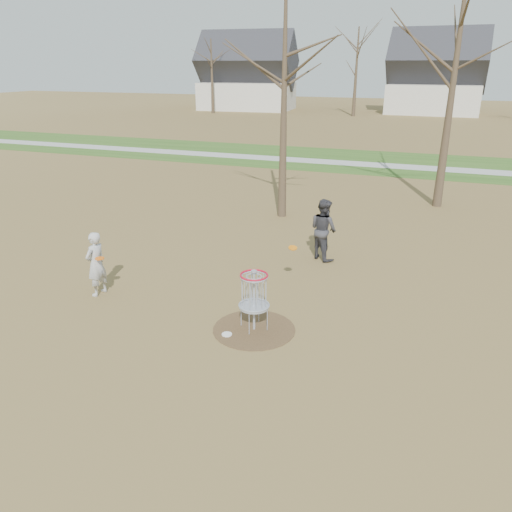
% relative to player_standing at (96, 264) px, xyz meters
% --- Properties ---
extents(ground, '(160.00, 160.00, 0.00)m').
position_rel_player_standing_xyz_m(ground, '(4.26, -0.35, -0.81)').
color(ground, brown).
rests_on(ground, ground).
extents(green_band, '(160.00, 8.00, 0.01)m').
position_rel_player_standing_xyz_m(green_band, '(4.26, 20.65, -0.81)').
color(green_band, '#2D5119').
rests_on(green_band, ground).
extents(footpath, '(160.00, 1.50, 0.01)m').
position_rel_player_standing_xyz_m(footpath, '(4.26, 19.65, -0.80)').
color(footpath, '#9E9E99').
rests_on(footpath, green_band).
extents(dirt_circle, '(1.80, 1.80, 0.01)m').
position_rel_player_standing_xyz_m(dirt_circle, '(4.26, -0.35, -0.81)').
color(dirt_circle, '#47331E').
rests_on(dirt_circle, ground).
extents(player_standing, '(0.46, 0.64, 1.63)m').
position_rel_player_standing_xyz_m(player_standing, '(0.00, 0.00, 0.00)').
color(player_standing, '#B4B4B4').
rests_on(player_standing, ground).
extents(player_throwing, '(1.11, 1.07, 1.81)m').
position_rel_player_standing_xyz_m(player_throwing, '(4.69, 4.32, 0.09)').
color(player_throwing, '#35353A').
rests_on(player_throwing, ground).
extents(disc_grounded, '(0.22, 0.22, 0.02)m').
position_rel_player_standing_xyz_m(disc_grounded, '(3.80, -0.78, -0.79)').
color(disc_grounded, white).
rests_on(disc_grounded, dirt_circle).
extents(discs_in_play, '(4.44, 2.29, 0.14)m').
position_rel_player_standing_xyz_m(discs_in_play, '(2.43, 0.97, 0.26)').
color(discs_in_play, orange).
rests_on(discs_in_play, ground).
extents(disc_golf_basket, '(0.64, 0.64, 1.35)m').
position_rel_player_standing_xyz_m(disc_golf_basket, '(4.26, -0.35, 0.10)').
color(disc_golf_basket, '#9EA3AD').
rests_on(disc_golf_basket, ground).
extents(bare_trees, '(52.62, 44.98, 9.00)m').
position_rel_player_standing_xyz_m(bare_trees, '(6.04, 35.44, 4.53)').
color(bare_trees, '#382B1E').
rests_on(bare_trees, ground).
extents(houses_row, '(56.51, 10.01, 7.26)m').
position_rel_player_standing_xyz_m(houses_row, '(8.58, 52.21, 2.71)').
color(houses_row, silver).
rests_on(houses_row, ground).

